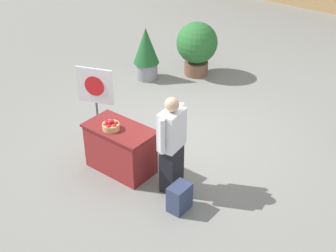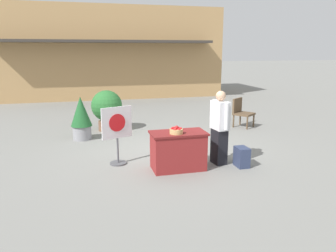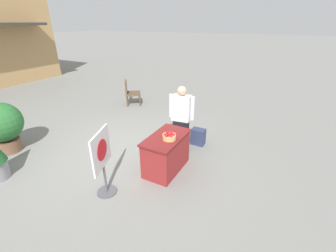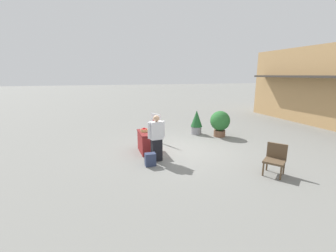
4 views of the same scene
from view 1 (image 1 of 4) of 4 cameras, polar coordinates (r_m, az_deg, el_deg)
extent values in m
plane|color=slate|center=(8.50, 1.12, -1.48)|extent=(120.00, 120.00, 0.00)
cube|color=maroon|center=(7.56, -5.79, -2.90)|extent=(1.06, 0.59, 0.75)
cube|color=maroon|center=(7.34, -5.95, -0.37)|extent=(1.13, 0.63, 0.04)
cylinder|color=tan|center=(7.29, -6.97, -0.06)|extent=(0.27, 0.27, 0.10)
sphere|color=red|center=(7.21, -6.57, -0.03)|extent=(0.08, 0.08, 0.08)
sphere|color=red|center=(7.28, -6.35, 0.29)|extent=(0.08, 0.08, 0.08)
sphere|color=red|center=(7.34, -6.86, 0.55)|extent=(0.08, 0.08, 0.08)
sphere|color=#A30F14|center=(7.32, -7.42, 0.44)|extent=(0.08, 0.08, 0.08)
sphere|color=red|center=(7.26, -7.64, 0.12)|extent=(0.08, 0.08, 0.08)
sphere|color=red|center=(7.20, -7.24, -0.12)|extent=(0.08, 0.08, 0.08)
sphere|color=red|center=(7.25, -6.92, 0.43)|extent=(0.08, 0.08, 0.08)
sphere|color=red|center=(7.25, -7.11, 0.40)|extent=(0.08, 0.08, 0.08)
sphere|color=#A30F14|center=(7.25, -6.94, 0.42)|extent=(0.08, 0.08, 0.08)
cube|color=black|center=(7.11, 0.44, -5.12)|extent=(0.28, 0.37, 0.76)
cube|color=silver|center=(6.72, 0.46, -0.44)|extent=(0.31, 0.45, 0.60)
sphere|color=tan|center=(6.52, 0.47, 2.63)|extent=(0.21, 0.21, 0.21)
cylinder|color=silver|center=(6.52, -0.72, -1.29)|extent=(0.09, 0.09, 0.55)
cylinder|color=silver|center=(6.90, 1.57, 0.70)|extent=(0.09, 0.09, 0.55)
cube|color=#2D3856|center=(6.83, 1.41, -8.71)|extent=(0.24, 0.34, 0.42)
cylinder|color=#4C4C51|center=(8.83, -8.44, -0.36)|extent=(0.36, 0.36, 0.03)
cylinder|color=#4C4C51|center=(8.68, -8.59, 1.26)|extent=(0.04, 0.04, 0.55)
cube|color=silver|center=(8.39, -8.92, 4.87)|extent=(0.66, 0.27, 0.67)
cylinder|color=red|center=(8.38, -8.97, 4.81)|extent=(0.35, 0.14, 0.38)
cylinder|color=gray|center=(10.63, -2.63, 6.80)|extent=(0.50, 0.50, 0.38)
cone|color=#1E5628|center=(10.40, -2.71, 9.78)|extent=(0.57, 0.57, 0.81)
cylinder|color=brown|center=(10.85, 3.44, 7.08)|extent=(0.54, 0.54, 0.30)
sphere|color=#28662D|center=(10.62, 3.55, 10.11)|extent=(0.93, 0.93, 0.93)
camera|label=2|loc=(6.85, -61.38, -4.86)|focal=35.00mm
camera|label=3|loc=(8.51, -34.89, 14.34)|focal=24.00mm
camera|label=4|loc=(4.84, 79.48, -18.18)|focal=24.00mm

